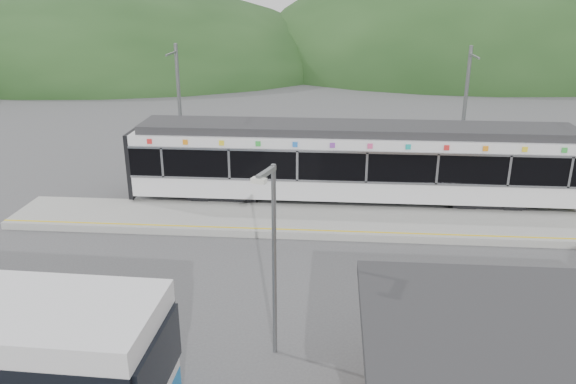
{
  "coord_description": "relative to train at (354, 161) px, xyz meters",
  "views": [
    {
      "loc": [
        0.68,
        -18.75,
        9.47
      ],
      "look_at": [
        -0.92,
        1.0,
        2.28
      ],
      "focal_mm": 35.0,
      "sensor_mm": 36.0,
      "label": 1
    }
  ],
  "objects": [
    {
      "name": "train",
      "position": [
        0.0,
        0.0,
        0.0
      ],
      "size": [
        20.44,
        3.01,
        3.74
      ],
      "color": "black",
      "rests_on": "ground"
    },
    {
      "name": "lamp_post",
      "position": [
        -2.45,
        -11.83,
        1.19
      ],
      "size": [
        0.4,
        1.02,
        5.44
      ],
      "rotation": [
        0.0,
        0.0,
        -0.32
      ],
      "color": "slate",
      "rests_on": "ground"
    },
    {
      "name": "yellow_line",
      "position": [
        -1.71,
        -4.0,
        -1.76
      ],
      "size": [
        26.0,
        0.1,
        0.01
      ],
      "primitive_type": "cube",
      "color": "yellow",
      "rests_on": "platform"
    },
    {
      "name": "ground",
      "position": [
        -1.71,
        -6.0,
        -2.06
      ],
      "size": [
        120.0,
        120.0,
        0.0
      ],
      "primitive_type": "plane",
      "color": "#4C4C4F",
      "rests_on": "ground"
    },
    {
      "name": "platform",
      "position": [
        -1.71,
        -2.7,
        -1.91
      ],
      "size": [
        26.0,
        3.2,
        0.3
      ],
      "primitive_type": "cube",
      "color": "#9E9E99",
      "rests_on": "ground"
    },
    {
      "name": "catenary_mast_east",
      "position": [
        5.29,
        2.56,
        1.58
      ],
      "size": [
        0.18,
        1.8,
        7.0
      ],
      "color": "slate",
      "rests_on": "ground"
    },
    {
      "name": "catenary_mast_west",
      "position": [
        -8.71,
        2.56,
        1.58
      ],
      "size": [
        0.18,
        1.8,
        7.0
      ],
      "color": "slate",
      "rests_on": "ground"
    },
    {
      "name": "hills",
      "position": [
        4.48,
        -0.71,
        -2.06
      ],
      "size": [
        146.0,
        149.0,
        26.0
      ],
      "color": "#1E3D19",
      "rests_on": "ground"
    }
  ]
}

